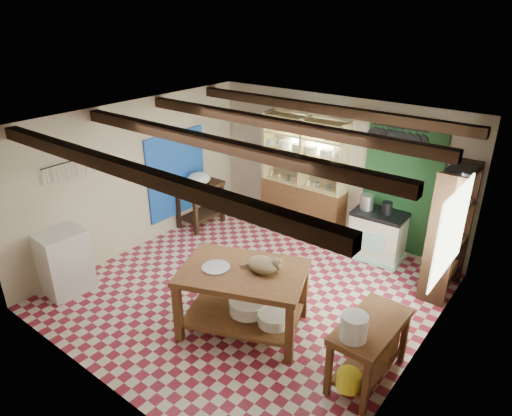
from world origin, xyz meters
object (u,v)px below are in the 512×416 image
Objects in this scene: prep_table at (200,204)px; cat at (263,265)px; stove at (378,235)px; work_table at (243,299)px; white_cabinet at (64,262)px; right_counter at (368,351)px.

cat reaches higher than prep_table.
stove is 1.00× the size of prep_table.
cat is at bearing 11.31° from work_table.
white_cabinet reaches higher than stove.
white_cabinet reaches higher than right_counter.
cat is at bearing -177.89° from right_counter.
cat reaches higher than white_cabinet.
cat reaches higher than stove.
work_table is 1.62× the size of white_cabinet.
cat is at bearing -101.34° from stove.
stove reaches higher than right_counter.
work_table is 1.72m from right_counter.
white_cabinet is at bearing 177.91° from work_table.
right_counter is (1.10, -2.71, -0.03)m from stove.
white_cabinet is 4.54m from right_counter.
stove is 3.41m from prep_table.
cat reaches higher than work_table.
prep_table is 2.06× the size of cat.
prep_table is at bearing -166.96° from stove.
white_cabinet is at bearing -90.73° from prep_table.
work_table is at bearing -105.08° from stove.
cat is (2.90, 1.09, 0.51)m from white_cabinet.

